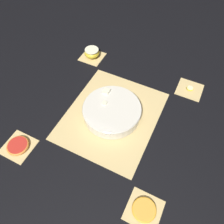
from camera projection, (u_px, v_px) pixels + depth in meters
ground_plane at (112, 116)px, 1.02m from camera, size 6.00×6.00×0.00m
bamboo_mat_center at (112, 115)px, 1.02m from camera, size 0.48×0.40×0.01m
coaster_mat_near_left at (144, 210)px, 0.78m from camera, size 0.12×0.12×0.01m
coaster_mat_near_right at (190, 89)px, 1.11m from camera, size 0.12×0.12×0.01m
coaster_mat_far_left at (19, 146)px, 0.92m from camera, size 0.12×0.12×0.01m
coaster_mat_far_right at (92, 57)px, 1.26m from camera, size 0.12×0.12×0.01m
fruit_salad_bowl at (112, 111)px, 0.99m from camera, size 0.27×0.27×0.07m
apple_half at (92, 53)px, 1.23m from camera, size 0.08×0.08×0.05m
orange_slice_whole at (144, 210)px, 0.77m from camera, size 0.09×0.09×0.01m
banana_coin_single at (190, 88)px, 1.10m from camera, size 0.04×0.04×0.01m
grapefruit_slice at (18, 146)px, 0.92m from camera, size 0.09×0.09×0.01m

